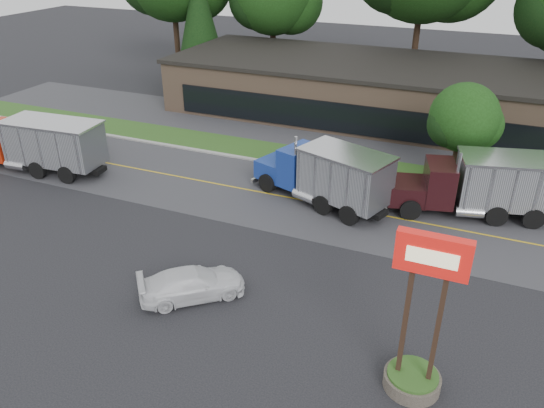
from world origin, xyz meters
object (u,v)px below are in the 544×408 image
Objects in this scene: bilo_sign at (419,340)px; dump_truck_red at (36,143)px; dump_truck_maroon at (483,184)px; dump_truck_blue at (328,174)px; rally_car at (192,284)px.

bilo_sign is 0.57× the size of dump_truck_red.
bilo_sign is 26.56m from dump_truck_red.
dump_truck_maroon is at bearing 85.14° from bilo_sign.
bilo_sign reaches higher than dump_truck_maroon.
dump_truck_maroon is at bearing -146.54° from dump_truck_blue.
dump_truck_blue is at bearing 120.00° from bilo_sign.
dump_truck_red and dump_truck_maroon have the same top height.
dump_truck_blue is at bearing -54.81° from rally_car.
dump_truck_maroon is (7.92, 2.00, 0.00)m from dump_truck_blue.
dump_truck_red and dump_truck_blue have the same top height.
dump_truck_red is 1.24× the size of dump_truck_blue.
dump_truck_red is at bearing 27.63° from dump_truck_blue.
rally_car is at bearing 149.55° from dump_truck_red.
dump_truck_red is at bearing 23.37° from rally_car.
dump_truck_red is 26.56m from dump_truck_maroon.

